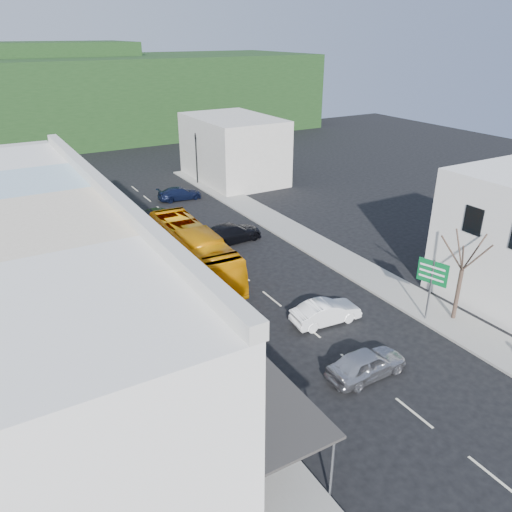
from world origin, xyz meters
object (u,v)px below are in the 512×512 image
Objects in this scene: bus at (193,252)px; pedestrian_left at (204,347)px; car_silver at (366,364)px; street_tree at (462,270)px; direction_sign at (430,291)px; traffic_signal at (196,159)px; car_white at (326,312)px; car_red at (217,328)px.

bus reaches higher than pedestrian_left.
car_silver is (2.58, -14.96, -0.85)m from bus.
street_tree is at bearing -81.02° from car_silver.
pedestrian_left is 0.26× the size of street_tree.
traffic_signal is at bearing 72.86° from direction_sign.
street_tree is at bearing -49.65° from bus.
car_white is at bearing -78.31° from pedestrian_left.
car_red is at bearing 142.09° from direction_sign.
pedestrian_left is (-3.82, -10.05, -0.55)m from bus.
pedestrian_left is (-6.40, 4.91, 0.30)m from car_silver.
car_white and car_red have the same top height.
direction_sign is at bearing -72.63° from car_silver.
car_silver is 8.51m from street_tree.
direction_sign is (12.90, -2.75, 0.97)m from pedestrian_left.
direction_sign reaches higher than car_white.
direction_sign is (5.19, -2.80, 1.27)m from car_white.
street_tree is at bearing -92.33° from pedestrian_left.
car_silver is 1.00× the size of car_white.
street_tree is 33.79m from traffic_signal.
bus reaches higher than car_silver.
direction_sign is at bearing -90.69° from pedestrian_left.
bus is at bearing 88.88° from traffic_signal.
car_silver is at bearing -144.81° from car_red.
car_silver is 5.13m from car_white.
car_silver is at bearing 102.77° from traffic_signal.
car_silver is at bearing -77.83° from bus.
traffic_signal is (0.20, 33.01, 0.82)m from direction_sign.
street_tree is (12.89, -5.15, 2.54)m from car_red.
bus is 22.27m from traffic_signal.
street_tree is (10.58, -13.55, 1.69)m from bus.
traffic_signal is at bearing 92.19° from street_tree.
car_red is 12.29m from direction_sign.
car_silver is at bearing 169.87° from car_white.
street_tree reaches higher than car_red.
direction_sign reaches higher than bus.
pedestrian_left reaches higher than car_red.
bus is 8.75m from car_red.
street_tree reaches higher than car_white.
car_red is 2.71× the size of pedestrian_left.
traffic_signal is at bearing -23.60° from car_red.
car_white is 0.96× the size of car_red.
bus is 2.64× the size of car_white.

